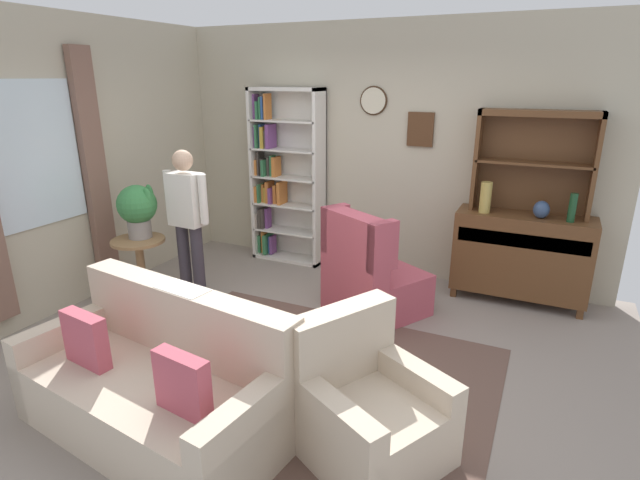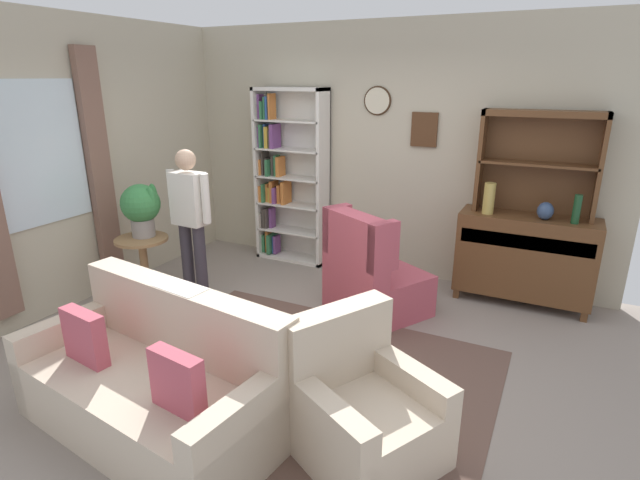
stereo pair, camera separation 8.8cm
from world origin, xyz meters
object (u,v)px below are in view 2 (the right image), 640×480
object	(u,v)px
potted_plant_large	(141,206)
person_reading	(190,216)
sideboard	(525,256)
sideboard_hutch	(540,149)
bottle_wine	(577,209)
bookshelf	(286,177)
book_stack	(235,316)
couch_floral	(156,384)
vase_round	(545,211)
vase_tall	(489,198)
coffee_table	(222,329)
armchair_floral	(362,412)
plant_stand	(144,263)
wingback_chair	(372,278)

from	to	relation	value
potted_plant_large	person_reading	size ratio (longest dim) A/B	0.34
sideboard	sideboard_hutch	size ratio (longest dim) A/B	1.18
bottle_wine	person_reading	world-z (taller)	person_reading
bookshelf	sideboard	world-z (taller)	bookshelf
book_stack	bottle_wine	bearing A→B (deg)	44.01
bottle_wine	couch_floral	world-z (taller)	bottle_wine
person_reading	book_stack	size ratio (longest dim) A/B	7.61
potted_plant_large	book_stack	xyz separation A→B (m)	(1.57, -0.66, -0.54)
potted_plant_large	person_reading	bearing A→B (deg)	24.24
sideboard	bottle_wine	distance (m)	0.68
vase_round	couch_floral	xyz separation A→B (m)	(-2.08, -3.02, -0.69)
sideboard_hutch	potted_plant_large	distance (m)	3.91
vase_round	couch_floral	size ratio (longest dim) A/B	0.09
sideboard_hutch	bottle_wine	size ratio (longest dim) A/B	4.02
bookshelf	vase_round	world-z (taller)	bookshelf
vase_tall	vase_round	size ratio (longest dim) A/B	1.81
vase_tall	bottle_wine	size ratio (longest dim) A/B	1.13
sideboard	potted_plant_large	size ratio (longest dim) A/B	2.45
vase_round	coffee_table	bearing A→B (deg)	-132.41
armchair_floral	book_stack	world-z (taller)	armchair_floral
vase_tall	plant_stand	bearing A→B (deg)	-152.21
bookshelf	plant_stand	world-z (taller)	bookshelf
wingback_chair	vase_round	bearing A→B (deg)	32.23
coffee_table	vase_tall	bearing A→B (deg)	55.36
potted_plant_large	person_reading	distance (m)	0.49
bookshelf	wingback_chair	distance (m)	1.96
wingback_chair	plant_stand	bearing A→B (deg)	-161.18
sideboard_hutch	book_stack	distance (m)	3.25
armchair_floral	vase_round	bearing A→B (deg)	73.58
bookshelf	plant_stand	distance (m)	1.99
vase_tall	coffee_table	bearing A→B (deg)	-124.64
sideboard_hutch	armchair_floral	size ratio (longest dim) A/B	1.05
sideboard_hutch	potted_plant_large	xyz separation A→B (m)	(-3.46, -1.74, -0.56)
plant_stand	potted_plant_large	xyz separation A→B (m)	(-0.01, 0.06, 0.57)
sideboard	couch_floral	distance (m)	3.66
vase_round	person_reading	size ratio (longest dim) A/B	0.11
couch_floral	plant_stand	distance (m)	2.05
armchair_floral	wingback_chair	size ratio (longest dim) A/B	0.96
bottle_wine	book_stack	xyz separation A→B (m)	(-2.28, -2.20, -0.60)
armchair_floral	book_stack	distance (m)	1.32
person_reading	couch_floral	bearing A→B (deg)	-57.21
sideboard_hutch	plant_stand	world-z (taller)	sideboard_hutch
sideboard	coffee_table	size ratio (longest dim) A/B	1.63
vase_round	person_reading	world-z (taller)	person_reading
person_reading	coffee_table	xyz separation A→B (m)	(1.06, -0.93, -0.55)
potted_plant_large	coffee_table	distance (m)	1.78
bookshelf	coffee_table	xyz separation A→B (m)	(0.83, -2.45, -0.69)
vase_round	coffee_table	distance (m)	3.18
bottle_wine	armchair_floral	bearing A→B (deg)	-111.59
bottle_wine	armchair_floral	xyz separation A→B (m)	(-1.04, -2.64, -0.77)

